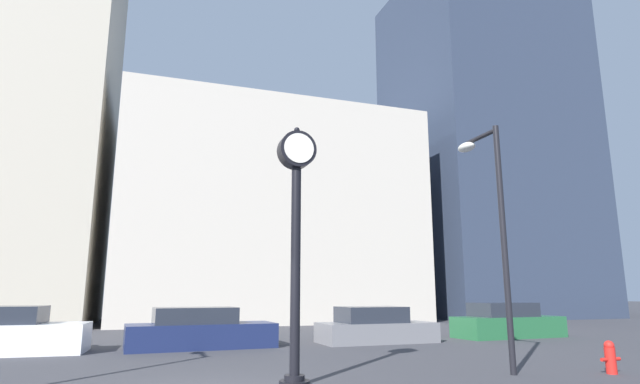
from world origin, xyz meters
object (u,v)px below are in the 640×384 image
street_clock (296,220)px  fire_hydrant_near (610,357)px  car_white (1,334)px  car_navy (200,331)px  car_green (507,323)px  car_grey (375,327)px  street_lamp_right (490,205)px

street_clock → fire_hydrant_near: bearing=-6.4°
car_white → car_navy: bearing=1.7°
car_navy → car_green: 12.36m
car_white → car_grey: size_ratio=1.10×
fire_hydrant_near → car_green: bearing=64.1°
car_grey → car_green: size_ratio=0.91×
car_navy → fire_hydrant_near: car_navy is taller
car_white → fire_hydrant_near: car_white is taller
car_white → car_green: car_white is taller
car_green → street_lamp_right: bearing=-133.4°
street_lamp_right → car_navy: bearing=129.2°
car_green → street_lamp_right: (-6.30, -7.48, 3.31)m
street_lamp_right → car_green: bearing=49.9°
car_navy → fire_hydrant_near: bearing=-48.9°
car_grey → street_lamp_right: (-0.24, -7.28, 3.36)m
fire_hydrant_near → car_white: bearing=148.4°
car_navy → car_green: (12.36, 0.05, 0.03)m
street_clock → car_green: street_clock is taller
street_clock → car_green: size_ratio=1.12×
street_clock → street_lamp_right: bearing=2.3°
car_white → street_lamp_right: 14.43m
car_navy → street_lamp_right: bearing=-54.0°
fire_hydrant_near → street_lamp_right: (-2.17, 1.01, 3.53)m
car_green → street_lamp_right: street_lamp_right is taller
car_navy → street_lamp_right: 10.16m
street_clock → car_grey: 9.53m
street_clock → car_navy: 8.17m
car_green → street_lamp_right: 10.33m
car_green → fire_hydrant_near: bearing=-119.2°
car_grey → car_white: bearing=177.3°
street_clock → car_green: (11.30, 7.68, -2.67)m
street_clock → car_grey: bearing=55.0°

